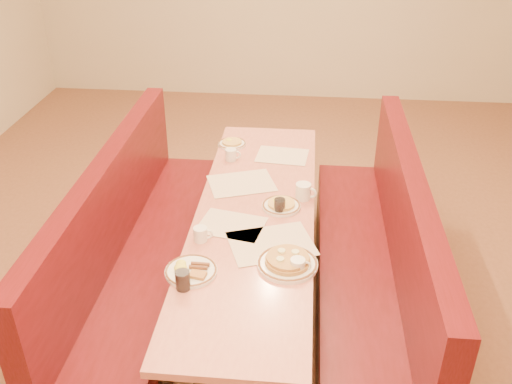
# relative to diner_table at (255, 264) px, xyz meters

# --- Properties ---
(ground) EXTENTS (8.00, 8.00, 0.00)m
(ground) POSITION_rel_diner_table_xyz_m (0.00, 0.00, -0.37)
(ground) COLOR #9E6647
(ground) RESTS_ON ground
(room_envelope) EXTENTS (6.04, 8.04, 2.82)m
(room_envelope) POSITION_rel_diner_table_xyz_m (0.00, 0.00, 1.56)
(room_envelope) COLOR beige
(room_envelope) RESTS_ON ground
(diner_table) EXTENTS (0.70, 2.50, 0.75)m
(diner_table) POSITION_rel_diner_table_xyz_m (0.00, 0.00, 0.00)
(diner_table) COLOR black
(diner_table) RESTS_ON ground
(booth_left) EXTENTS (0.55, 2.50, 1.05)m
(booth_left) POSITION_rel_diner_table_xyz_m (-0.73, 0.00, -0.01)
(booth_left) COLOR #4C3326
(booth_left) RESTS_ON ground
(booth_right) EXTENTS (0.55, 2.50, 1.05)m
(booth_right) POSITION_rel_diner_table_xyz_m (0.73, 0.00, -0.01)
(booth_right) COLOR #4C3326
(booth_right) RESTS_ON ground
(placemat_near_left) EXTENTS (0.41, 0.34, 0.00)m
(placemat_near_left) POSITION_rel_diner_table_xyz_m (-0.12, -0.14, 0.38)
(placemat_near_left) COLOR beige
(placemat_near_left) RESTS_ON diner_table
(placemat_near_right) EXTENTS (0.53, 0.46, 0.00)m
(placemat_near_right) POSITION_rel_diner_table_xyz_m (0.12, -0.30, 0.38)
(placemat_near_right) COLOR beige
(placemat_near_right) RESTS_ON diner_table
(placemat_far_left) EXTENTS (0.49, 0.43, 0.00)m
(placemat_far_left) POSITION_rel_diner_table_xyz_m (-0.12, 0.35, 0.38)
(placemat_far_left) COLOR beige
(placemat_far_left) RESTS_ON diner_table
(placemat_far_right) EXTENTS (0.38, 0.30, 0.00)m
(placemat_far_right) POSITION_rel_diner_table_xyz_m (0.12, 0.78, 0.38)
(placemat_far_right) COLOR beige
(placemat_far_right) RESTS_ON diner_table
(pancake_plate) EXTENTS (0.31, 0.31, 0.07)m
(pancake_plate) POSITION_rel_diner_table_xyz_m (0.22, -0.49, 0.40)
(pancake_plate) COLOR white
(pancake_plate) RESTS_ON diner_table
(eggs_plate) EXTENTS (0.27, 0.27, 0.05)m
(eggs_plate) POSITION_rel_diner_table_xyz_m (-0.27, -0.59, 0.39)
(eggs_plate) COLOR white
(eggs_plate) RESTS_ON diner_table
(extra_plate_mid) EXTENTS (0.23, 0.23, 0.05)m
(extra_plate_mid) POSITION_rel_diner_table_xyz_m (0.15, 0.08, 0.39)
(extra_plate_mid) COLOR white
(extra_plate_mid) RESTS_ON diner_table
(extra_plate_far) EXTENTS (0.21, 0.21, 0.04)m
(extra_plate_far) POSITION_rel_diner_table_xyz_m (-0.26, 0.92, 0.39)
(extra_plate_far) COLOR white
(extra_plate_far) RESTS_ON diner_table
(coffee_mug_a) EXTENTS (0.11, 0.08, 0.08)m
(coffee_mug_a) POSITION_rel_diner_table_xyz_m (0.27, -0.54, 0.42)
(coffee_mug_a) COLOR white
(coffee_mug_a) RESTS_ON diner_table
(coffee_mug_b) EXTENTS (0.11, 0.08, 0.08)m
(coffee_mug_b) POSITION_rel_diner_table_xyz_m (-0.27, -0.30, 0.42)
(coffee_mug_b) COLOR white
(coffee_mug_b) RESTS_ON diner_table
(coffee_mug_c) EXTENTS (0.13, 0.09, 0.10)m
(coffee_mug_c) POSITION_rel_diner_table_xyz_m (0.28, 0.20, 0.43)
(coffee_mug_c) COLOR white
(coffee_mug_c) RESTS_ON diner_table
(coffee_mug_d) EXTENTS (0.11, 0.08, 0.08)m
(coffee_mug_d) POSITION_rel_diner_table_xyz_m (-0.23, 0.68, 0.42)
(coffee_mug_d) COLOR white
(coffee_mug_d) RESTS_ON diner_table
(soda_tumbler_near) EXTENTS (0.07, 0.07, 0.10)m
(soda_tumbler_near) POSITION_rel_diner_table_xyz_m (-0.28, -0.71, 0.43)
(soda_tumbler_near) COLOR black
(soda_tumbler_near) RESTS_ON diner_table
(soda_tumbler_mid) EXTENTS (0.07, 0.07, 0.09)m
(soda_tumbler_mid) POSITION_rel_diner_table_xyz_m (0.15, 0.03, 0.42)
(soda_tumbler_mid) COLOR black
(soda_tumbler_mid) RESTS_ON diner_table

